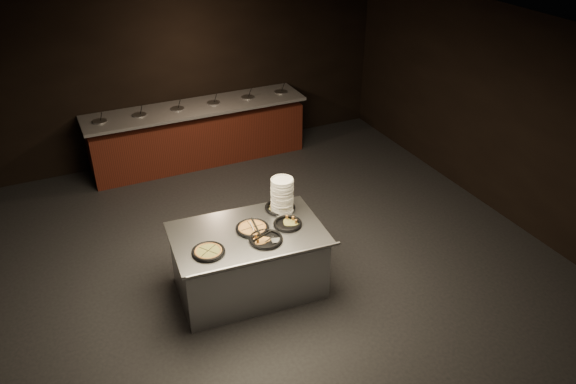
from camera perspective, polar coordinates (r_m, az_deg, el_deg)
name	(u,v)px	position (r m, az deg, el deg)	size (l,w,h in m)	color
room	(286,176)	(6.29, -0.19, 1.62)	(7.02, 8.02, 2.92)	black
salad_bar	(199,138)	(9.75, -9.06, 5.49)	(3.70, 0.83, 1.18)	#4D1B12
serving_counter	(249,262)	(6.71, -4.01, -7.14)	(1.82, 1.25, 0.83)	silver
plate_stack	(282,195)	(6.71, -0.60, -0.36)	(0.27, 0.27, 0.44)	white
pan_veggie_whole	(208,251)	(6.17, -8.10, -5.99)	(0.37, 0.37, 0.04)	black
pan_cheese_whole	(252,228)	(6.49, -3.65, -3.67)	(0.39, 0.39, 0.04)	black
pan_cheese_slices_a	(280,207)	(6.86, -0.82, -1.56)	(0.37, 0.37, 0.04)	black
pan_cheese_slices_b	(266,239)	(6.30, -2.27, -4.80)	(0.38, 0.38, 0.04)	black
pan_veggie_slices	(288,223)	(6.56, -0.04, -3.22)	(0.34, 0.34, 0.04)	black
server_left	(254,226)	(6.41, -3.50, -3.49)	(0.11, 0.34, 0.16)	silver
server_right	(266,238)	(6.22, -2.23, -4.64)	(0.33, 0.13, 0.16)	silver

